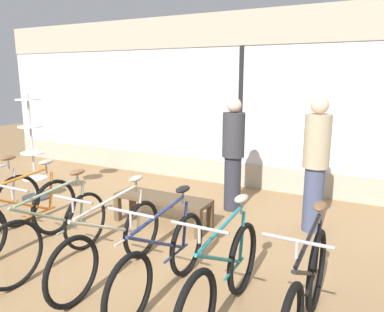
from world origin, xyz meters
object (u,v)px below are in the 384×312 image
Objects in this scene: bicycle_right at (223,279)px; bicycle_center at (112,244)px; customer_by_window at (233,152)px; bicycle_center_right at (162,261)px; bicycle_left at (20,218)px; accessory_rack at (33,156)px; bicycle_center_left at (54,232)px; bicycle_far_right at (305,294)px; display_bench at (163,202)px; customer_near_rack at (316,162)px.

bicycle_center is at bearing 175.58° from bicycle_right.
bicycle_right is 0.96× the size of customer_by_window.
customer_by_window is at bearing 110.20° from bicycle_right.
customer_by_window is at bearing 97.01° from bicycle_center_right.
accessory_rack is at bearing 135.83° from bicycle_left.
customer_by_window reaches higher than bicycle_center_left.
bicycle_center_right is 2.62m from customer_by_window.
bicycle_center is 1.96m from bicycle_far_right.
customer_by_window is at bearing 67.57° from bicycle_center_left.
bicycle_left is 1.30× the size of display_bench.
display_bench is 1.35m from customer_by_window.
bicycle_right is 0.93× the size of customer_near_rack.
customer_by_window is (-0.31, 2.54, 0.55)m from bicycle_center_right.
bicycle_left is 3.36m from bicycle_far_right.
bicycle_center_right is at bearing -112.65° from customer_near_rack.
bicycle_center is 1.01× the size of bicycle_far_right.
display_bench is 0.80× the size of customer_by_window.
accessory_rack reaches higher than bicycle_center_left.
bicycle_right is 2.42m from customer_near_rack.
bicycle_left is 0.68m from bicycle_center_left.
bicycle_right is at bearing -3.58° from bicycle_center_right.
bicycle_center is 0.65m from bicycle_center_right.
bicycle_far_right is (1.96, -0.04, 0.02)m from bicycle_center.
accessory_rack is (-3.53, 1.49, 0.36)m from bicycle_center_right.
bicycle_left is 1.01× the size of accessory_rack.
bicycle_left is 1.40m from bicycle_center.
customer_near_rack is (-0.36, 2.27, 0.56)m from bicycle_far_right.
bicycle_center_left is 1.38m from bicycle_center_right.
customer_by_window is (-1.63, 2.52, 0.53)m from bicycle_far_right.
display_bench is at bearing -121.73° from customer_by_window.
accessory_rack reaches higher than bicycle_far_right.
accessory_rack is (-1.48, 1.43, 0.33)m from bicycle_left.
bicycle_left reaches higher than bicycle_center.
bicycle_left is 1.04× the size of bicycle_center.
bicycle_right is at bearing -174.74° from bicycle_far_right.
bicycle_center_right is at bearing 1.74° from bicycle_center_left.
bicycle_left is 1.03× the size of customer_by_window.
bicycle_right is at bearing -4.42° from bicycle_center.
bicycle_center_right is at bearing -179.02° from bicycle_far_right.
bicycle_center_right is 1.78m from display_bench.
bicycle_center_left is (0.67, -0.10, -0.01)m from bicycle_left.
accessory_rack is at bearing -161.86° from customer_by_window.
customer_near_rack reaches higher than bicycle_left.
bicycle_center_right is 0.64m from bicycle_right.
customer_by_window is at bearing 82.29° from bicycle_center.
bicycle_center is 1.25× the size of display_bench.
bicycle_center_left is 2.66m from accessory_rack.
customer_by_window is (0.34, 2.48, 0.55)m from bicycle_center.
customer_near_rack is (1.60, 2.23, 0.59)m from bicycle_center.
bicycle_center_right is 0.98× the size of bicycle_right.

